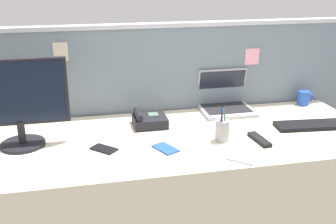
% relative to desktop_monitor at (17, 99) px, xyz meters
% --- Properties ---
extents(desk, '(2.16, 0.79, 0.71)m').
position_rel_desktop_monitor_xyz_m(desk, '(0.73, -0.06, -0.59)').
color(desk, beige).
rests_on(desk, ground_plane).
extents(cubicle_divider, '(2.51, 0.08, 1.23)m').
position_rel_desktop_monitor_xyz_m(cubicle_divider, '(0.72, 0.38, -0.33)').
color(cubicle_divider, slate).
rests_on(cubicle_divider, ground_plane).
extents(desktop_monitor, '(0.47, 0.21, 0.43)m').
position_rel_desktop_monitor_xyz_m(desktop_monitor, '(0.00, 0.00, 0.00)').
color(desktop_monitor, black).
rests_on(desktop_monitor, desk).
extents(laptop, '(0.31, 0.28, 0.24)m').
position_rel_desktop_monitor_xyz_m(laptop, '(1.14, 0.29, -0.18)').
color(laptop, '#9EA0A8').
rests_on(laptop, desk).
extents(desk_phone, '(0.18, 0.16, 0.09)m').
position_rel_desktop_monitor_xyz_m(desk_phone, '(0.64, 0.12, -0.20)').
color(desk_phone, black).
rests_on(desk_phone, desk).
extents(keyboard_main, '(0.41, 0.16, 0.02)m').
position_rel_desktop_monitor_xyz_m(keyboard_main, '(1.51, -0.09, -0.22)').
color(keyboard_main, black).
rests_on(keyboard_main, desk).
extents(pen_cup, '(0.07, 0.07, 0.19)m').
position_rel_desktop_monitor_xyz_m(pen_cup, '(0.97, -0.16, -0.18)').
color(pen_cup, '#99999E').
rests_on(pen_cup, desk).
extents(cell_phone_blue_case, '(0.12, 0.15, 0.01)m').
position_rel_desktop_monitor_xyz_m(cell_phone_blue_case, '(0.67, -0.20, -0.23)').
color(cell_phone_blue_case, blue).
rests_on(cell_phone_blue_case, desk).
extents(cell_phone_black_slab, '(0.14, 0.13, 0.01)m').
position_rel_desktop_monitor_xyz_m(cell_phone_black_slab, '(0.38, -0.14, -0.23)').
color(cell_phone_black_slab, black).
rests_on(cell_phone_black_slab, desk).
extents(cell_phone_silver_slab, '(0.14, 0.14, 0.01)m').
position_rel_desktop_monitor_xyz_m(cell_phone_silver_slab, '(0.99, -0.38, -0.23)').
color(cell_phone_silver_slab, '#B7BAC1').
rests_on(cell_phone_silver_slab, desk).
extents(tv_remote, '(0.06, 0.17, 0.02)m').
position_rel_desktop_monitor_xyz_m(tv_remote, '(1.15, -0.20, -0.23)').
color(tv_remote, black).
rests_on(tv_remote, desk).
extents(coffee_mug, '(0.11, 0.07, 0.09)m').
position_rel_desktop_monitor_xyz_m(coffee_mug, '(1.66, 0.27, -0.19)').
color(coffee_mug, blue).
rests_on(coffee_mug, desk).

